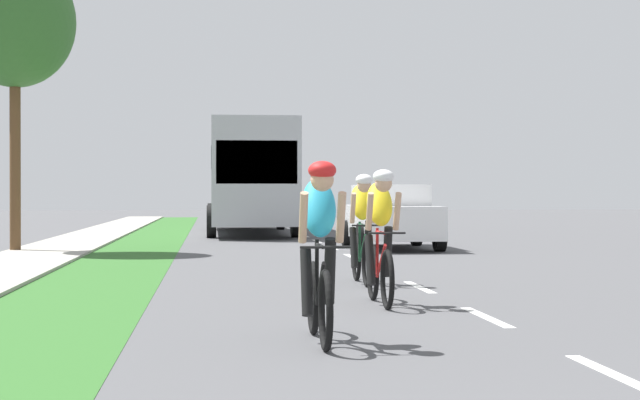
{
  "coord_description": "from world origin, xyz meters",
  "views": [
    {
      "loc": [
        -2.88,
        -2.35,
        1.3
      ],
      "look_at": [
        -0.47,
        20.47,
        1.16
      ],
      "focal_mm": 57.99,
      "sensor_mm": 36.0,
      "label": 1
    }
  ],
  "objects_px": {
    "cyclist_lead": "(319,250)",
    "bus_silver": "(249,173)",
    "cyclist_trailing": "(380,236)",
    "street_tree_near": "(15,23)",
    "sedan_white": "(391,216)",
    "cyclist_distant": "(362,228)"
  },
  "relations": [
    {
      "from": "cyclist_distant",
      "to": "street_tree_near",
      "type": "bearing_deg",
      "value": 126.35
    },
    {
      "from": "bus_silver",
      "to": "street_tree_near",
      "type": "bearing_deg",
      "value": -117.39
    },
    {
      "from": "cyclist_distant",
      "to": "sedan_white",
      "type": "xyz_separation_m",
      "value": [
        2.08,
        9.49,
        -0.04
      ]
    },
    {
      "from": "cyclist_trailing",
      "to": "street_tree_near",
      "type": "distance_m",
      "value": 13.91
    },
    {
      "from": "sedan_white",
      "to": "cyclist_distant",
      "type": "bearing_deg",
      "value": -102.38
    },
    {
      "from": "cyclist_lead",
      "to": "sedan_white",
      "type": "bearing_deg",
      "value": 77.8
    },
    {
      "from": "cyclist_distant",
      "to": "street_tree_near",
      "type": "xyz_separation_m",
      "value": [
        -6.5,
        8.83,
        4.29
      ]
    },
    {
      "from": "cyclist_lead",
      "to": "bus_silver",
      "type": "bearing_deg",
      "value": 89.29
    },
    {
      "from": "cyclist_trailing",
      "to": "cyclist_lead",
      "type": "bearing_deg",
      "value": -109.02
    },
    {
      "from": "cyclist_trailing",
      "to": "street_tree_near",
      "type": "bearing_deg",
      "value": 118.44
    },
    {
      "from": "cyclist_distant",
      "to": "bus_silver",
      "type": "bearing_deg",
      "value": 92.64
    },
    {
      "from": "cyclist_trailing",
      "to": "sedan_white",
      "type": "bearing_deg",
      "value": 79.51
    },
    {
      "from": "cyclist_trailing",
      "to": "cyclist_distant",
      "type": "xyz_separation_m",
      "value": [
        0.19,
        2.81,
        0.0
      ]
    },
    {
      "from": "cyclist_distant",
      "to": "street_tree_near",
      "type": "height_order",
      "value": "street_tree_near"
    },
    {
      "from": "bus_silver",
      "to": "cyclist_trailing",
      "type": "bearing_deg",
      "value": -88.19
    },
    {
      "from": "cyclist_trailing",
      "to": "bus_silver",
      "type": "bearing_deg",
      "value": 91.81
    },
    {
      "from": "cyclist_trailing",
      "to": "sedan_white",
      "type": "relative_size",
      "value": 0.4
    },
    {
      "from": "cyclist_trailing",
      "to": "cyclist_distant",
      "type": "bearing_deg",
      "value": 86.04
    },
    {
      "from": "cyclist_distant",
      "to": "sedan_white",
      "type": "bearing_deg",
      "value": 77.62
    },
    {
      "from": "cyclist_distant",
      "to": "street_tree_near",
      "type": "relative_size",
      "value": 0.26
    },
    {
      "from": "cyclist_lead",
      "to": "bus_silver",
      "type": "xyz_separation_m",
      "value": [
        0.32,
        25.41,
        1.17
      ]
    },
    {
      "from": "cyclist_distant",
      "to": "bus_silver",
      "type": "xyz_separation_m",
      "value": [
        -0.9,
        19.63,
        1.17
      ]
    }
  ]
}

